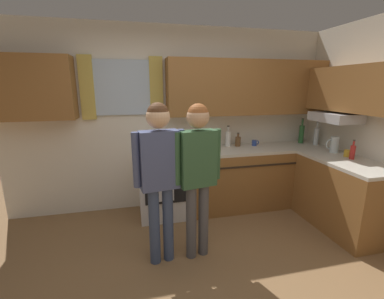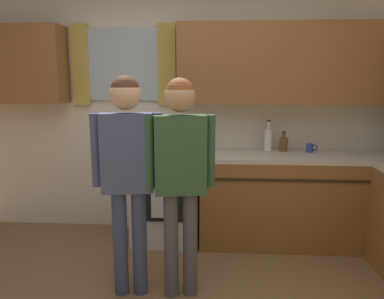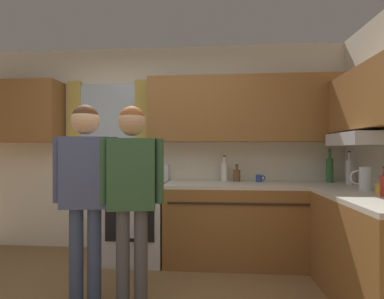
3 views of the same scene
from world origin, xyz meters
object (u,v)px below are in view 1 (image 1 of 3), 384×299
object	(u,v)px
stove_oven	(163,183)
mug_cobalt_blue	(255,143)
bottle_squat_brown	(238,141)
bottle_sauce_red	(353,152)
bottle_wine_green	(301,134)
mug_mustard_yellow	(347,153)
adult_left	(159,166)
bottle_milk_white	(228,138)
bottle_tall_clear	(316,136)
water_pitcher	(334,145)
adult_in_plaid	(198,164)

from	to	relation	value
stove_oven	mug_cobalt_blue	size ratio (longest dim) A/B	9.58
bottle_squat_brown	bottle_sauce_red	world-z (taller)	bottle_sauce_red
bottle_squat_brown	bottle_wine_green	world-z (taller)	bottle_wine_green
mug_mustard_yellow	adult_left	size ratio (longest dim) A/B	0.07
bottle_squat_brown	bottle_sauce_red	distance (m)	1.49
stove_oven	mug_cobalt_blue	bearing A→B (deg)	4.73
bottle_milk_white	bottle_tall_clear	size ratio (longest dim) A/B	0.85
bottle_tall_clear	water_pitcher	xyz separation A→B (m)	(-0.09, -0.47, -0.03)
bottle_tall_clear	mug_cobalt_blue	xyz separation A→B (m)	(-0.95, 0.17, -0.10)
bottle_milk_white	mug_cobalt_blue	size ratio (longest dim) A/B	2.73
stove_oven	water_pitcher	bearing A→B (deg)	-12.67
mug_cobalt_blue	adult_in_plaid	xyz separation A→B (m)	(-1.19, -1.15, 0.08)
bottle_tall_clear	adult_left	world-z (taller)	adult_left
bottle_milk_white	bottle_sauce_red	world-z (taller)	bottle_milk_white
bottle_milk_white	bottle_sauce_red	bearing A→B (deg)	-39.58
bottle_wine_green	mug_cobalt_blue	size ratio (longest dim) A/B	3.43
mug_mustard_yellow	adult_left	bearing A→B (deg)	-173.17
bottle_milk_white	adult_in_plaid	world-z (taller)	adult_in_plaid
water_pitcher	adult_left	bearing A→B (deg)	-167.94
stove_oven	adult_left	distance (m)	1.19
mug_mustard_yellow	adult_left	xyz separation A→B (m)	(-2.45, -0.29, 0.09)
mug_mustard_yellow	adult_in_plaid	xyz separation A→B (m)	(-2.07, -0.29, 0.08)
mug_cobalt_blue	adult_left	size ratio (longest dim) A/B	0.07
bottle_wine_green	mug_mustard_yellow	bearing A→B (deg)	-85.95
adult_left	bottle_wine_green	bearing A→B (deg)	26.03
bottle_milk_white	mug_mustard_yellow	world-z (taller)	bottle_milk_white
bottle_squat_brown	adult_left	bearing A→B (deg)	-138.00
bottle_tall_clear	mug_mustard_yellow	xyz separation A→B (m)	(-0.07, -0.69, -0.10)
bottle_sauce_red	adult_in_plaid	xyz separation A→B (m)	(-2.03, -0.18, 0.03)
bottle_milk_white	water_pitcher	distance (m)	1.45
water_pitcher	adult_left	world-z (taller)	adult_left
bottle_sauce_red	mug_mustard_yellow	size ratio (longest dim) A/B	2.04
adult_left	adult_in_plaid	distance (m)	0.38
bottle_wine_green	adult_left	distance (m)	2.66
bottle_tall_clear	mug_cobalt_blue	size ratio (longest dim) A/B	3.20
mug_cobalt_blue	adult_left	xyz separation A→B (m)	(-1.58, -1.15, 0.09)
mug_cobalt_blue	water_pitcher	distance (m)	1.07
bottle_squat_brown	bottle_milk_white	distance (m)	0.16
bottle_squat_brown	water_pitcher	xyz separation A→B (m)	(1.12, -0.66, 0.03)
bottle_sauce_red	bottle_tall_clear	world-z (taller)	bottle_tall_clear
bottle_tall_clear	water_pitcher	size ratio (longest dim) A/B	1.67
bottle_milk_white	mug_cobalt_blue	distance (m)	0.42
mug_cobalt_blue	adult_left	bearing A→B (deg)	-143.80
mug_cobalt_blue	stove_oven	bearing A→B (deg)	-175.27
stove_oven	bottle_sauce_red	bearing A→B (deg)	-20.59
mug_cobalt_blue	adult_left	distance (m)	1.96
bottle_sauce_red	stove_oven	bearing A→B (deg)	159.41
bottle_milk_white	bottle_wine_green	xyz separation A→B (m)	(1.22, -0.05, 0.03)
bottle_tall_clear	water_pitcher	world-z (taller)	bottle_tall_clear
adult_left	adult_in_plaid	world-z (taller)	adult_left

